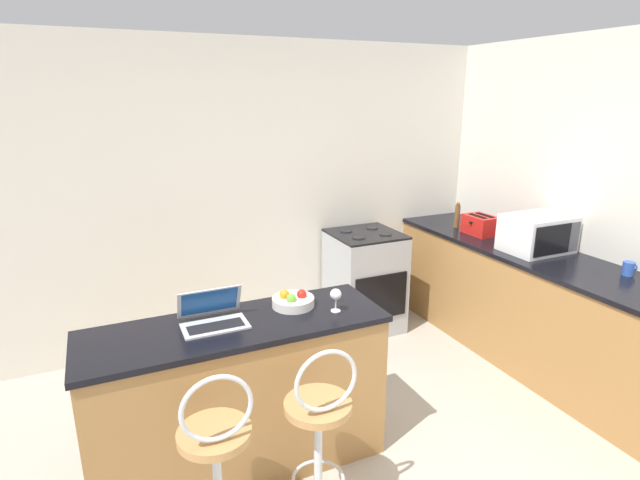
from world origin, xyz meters
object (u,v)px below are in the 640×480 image
toaster (480,225)px  pepper_mill (457,215)px  bar_stool_far (320,440)px  microwave (538,233)px  wine_glass_short (336,295)px  stove_range (364,281)px  laptop (213,315)px  bar_stool_near (218,471)px  mug_blue (629,268)px  fruit_bowl (293,301)px

toaster → pepper_mill: bearing=96.6°
bar_stool_far → microwave: size_ratio=1.99×
toaster → wine_glass_short: 2.14m
bar_stool_far → pepper_mill: 2.84m
stove_range → wine_glass_short: size_ratio=6.75×
laptop → microwave: size_ratio=0.69×
stove_range → pepper_mill: size_ratio=3.85×
bar_stool_near → pepper_mill: size_ratio=4.19×
mug_blue → pepper_mill: bearing=99.0°
pepper_mill → mug_blue: bearing=-81.0°
bar_stool_far → fruit_bowl: (0.12, 0.64, 0.48)m
toaster → pepper_mill: (-0.03, 0.28, 0.03)m
microwave → stove_range: (-0.98, 1.04, -0.61)m
bar_stool_far → microwave: bearing=20.2°
bar_stool_near → stove_range: (1.83, 1.88, -0.02)m
laptop → toaster: bearing=17.5°
microwave → pepper_mill: size_ratio=2.11×
stove_range → pepper_mill: (0.89, -0.17, 0.58)m
fruit_bowl → pepper_mill: pepper_mill is taller
toaster → pepper_mill: size_ratio=1.19×
bar_stool_far → laptop: 0.87m
bar_stool_near → stove_range: 2.63m
toaster → fruit_bowl: size_ratio=1.15×
wine_glass_short → pepper_mill: 2.25m
stove_range → wine_glass_short: (-1.00, -1.41, 0.57)m
microwave → mug_blue: size_ratio=5.29×
mug_blue → bar_stool_far: bearing=-176.0°
fruit_bowl → bar_stool_far: bearing=-100.3°
laptop → stove_range: (1.69, 1.28, -0.52)m
laptop → toaster: size_ratio=1.22×
mug_blue → bar_stool_near: bearing=-176.7°
microwave → stove_range: size_ratio=0.55×
bar_stool_far → mug_blue: (2.44, 0.17, 0.50)m
laptop → toaster: laptop is taller
bar_stool_far → fruit_bowl: 0.81m
stove_range → pepper_mill: 1.08m
toaster → fruit_bowl: (-2.12, -0.79, -0.05)m
bar_stool_far → stove_range: size_ratio=1.09×
pepper_mill → mug_blue: size_ratio=2.51×
bar_stool_far → mug_blue: size_ratio=10.54×
microwave → stove_range: 1.55m
microwave → fruit_bowl: microwave is taller
bar_stool_near → wine_glass_short: size_ratio=7.36×
bar_stool_far → stove_range: bearing=55.1°
laptop → bar_stool_far: bearing=-58.6°
bar_stool_near → microwave: (2.81, 0.85, 0.60)m
bar_stool_near → bar_stool_far: 0.51m
fruit_bowl → mug_blue: 2.37m
bar_stool_near → fruit_bowl: 1.02m
bar_stool_near → microwave: bearing=16.8°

